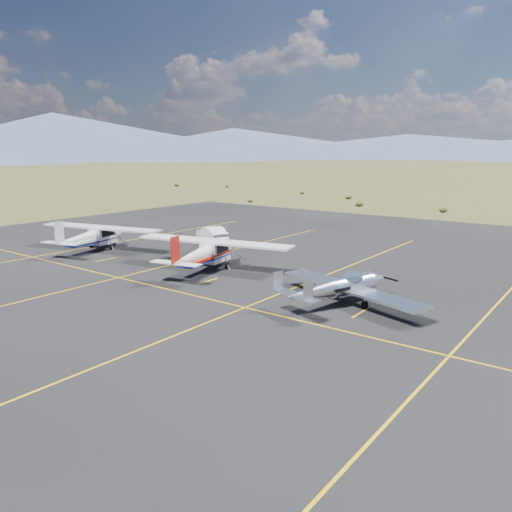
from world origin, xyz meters
TOP-DOWN VIEW (x-y plane):
  - ground at (0.00, 0.00)m, footprint 1600.00×1600.00m
  - apron at (0.00, 7.00)m, footprint 72.00×72.00m
  - aircraft_low_wing at (-2.28, -1.94)m, footprint 7.37×9.99m
  - aircraft_cessna at (-0.93, 9.60)m, footprint 7.72×12.24m
  - aircraft_plain at (-1.42, 22.33)m, footprint 7.60×11.80m
  - sedan at (8.21, 17.20)m, footprint 3.27×4.66m

SIDE VIEW (x-z plane):
  - ground at x=0.00m, z-range 0.00..0.00m
  - apron at x=0.00m, z-range -0.01..0.01m
  - sedan at x=8.21m, z-range 0.01..1.47m
  - aircraft_low_wing at x=-2.28m, z-range -0.05..2.13m
  - aircraft_plain at x=-1.42m, z-range -0.17..2.82m
  - aircraft_cessna at x=-0.93m, z-range -0.17..2.92m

